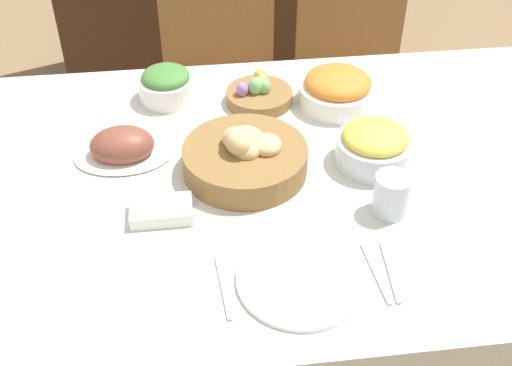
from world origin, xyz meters
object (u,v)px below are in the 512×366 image
Objects in this scene: ham_platter at (122,147)px; pineapple_bowl at (374,146)px; egg_basket at (259,94)px; butter_dish at (161,211)px; dinner_plate at (300,279)px; green_salad_bowl at (167,85)px; knife at (376,273)px; bread_basket at (245,157)px; fork at (223,287)px; carrot_bowl at (337,89)px; chair_far_center at (220,81)px; drinking_cup at (391,195)px; spoon at (390,272)px; chair_far_right at (356,73)px.

ham_platter is 1.31× the size of pineapple_bowl.
egg_basket is 0.52m from butter_dish.
green_salad_bowl is at bearing 109.33° from dinner_plate.
ham_platter is at bearing 170.61° from pineapple_bowl.
bread_basket is at bearing 117.40° from knife.
pineapple_bowl reaches higher than ham_platter.
carrot_bowl is at bearing 55.61° from fork.
chair_far_center is 1.27m from knife.
fork is 0.31m from knife.
fork is 1.71× the size of drinking_cup.
chair_far_center is 3.65× the size of dinner_plate.
carrot_bowl is at bearing 71.35° from dinner_plate.
drinking_cup reaches higher than butter_dish.
green_salad_bowl reaches higher than fork.
knife is 0.20m from drinking_cup.
egg_basket reaches higher than butter_dish.
pineapple_bowl is (0.31, -0.00, 0.01)m from bread_basket.
bread_basket reaches higher than drinking_cup.
spoon is (0.55, -0.46, -0.03)m from ham_platter.
chair_far_right is 3.65× the size of dinner_plate.
ham_platter is 0.60m from carrot_bowl.
butter_dish is (-0.20, -1.00, 0.27)m from chair_far_center.
green_salad_bowl is (-0.18, -0.51, 0.30)m from chair_far_center.
bread_basket is 2.18× the size of butter_dish.
chair_far_right reaches higher than knife.
dinner_plate is (0.25, -0.72, -0.04)m from green_salad_bowl.
drinking_cup is (-0.01, -0.18, -0.00)m from pineapple_bowl.
carrot_bowl is at bearing 96.22° from pineapple_bowl.
spoon is 1.71× the size of drinking_cup.
dinner_plate is at bearing -90.07° from egg_basket.
green_salad_bowl is (-0.50, 0.36, -0.00)m from pineapple_bowl.
chair_far_center reaches higher than pineapple_bowl.
bread_basket is 1.15× the size of dinner_plate.
pineapple_bowl is 1.12× the size of knife.
butter_dish is at bearing -98.61° from chair_far_center.
carrot_bowl is 0.45m from drinking_cup.
dinner_plate is at bearing -79.12° from bread_basket.
chair_far_center is 1.26m from fork.
knife is at bearing -106.34° from chair_far_right.
chair_far_right is 5.09× the size of pineapple_bowl.
carrot_bowl reaches higher than knife.
ham_platter is at bearing 110.35° from fork.
fork is at bearing 180.00° from dinner_plate.
pineapple_bowl reaches higher than knife.
ham_platter is at bearing 144.18° from spoon.
knife is 0.48m from butter_dish.
spoon is at bearing -105.00° from chair_far_right.
drinking_cup is (0.23, -0.49, 0.02)m from egg_basket.
egg_basket is at bearing 169.96° from carrot_bowl.
ham_platter is at bearing 134.21° from knife.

